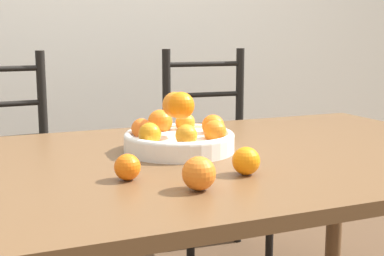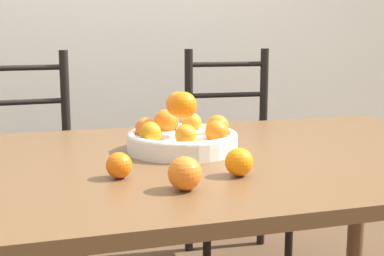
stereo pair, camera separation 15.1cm
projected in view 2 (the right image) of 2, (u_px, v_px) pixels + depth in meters
The scene contains 7 objects.
dining_table at pixel (205, 181), 1.58m from camera, with size 1.85×1.08×0.72m.
fruit_bowl at pixel (182, 134), 1.62m from camera, with size 0.34×0.34×0.18m.
orange_loose_0 at pixel (119, 165), 1.32m from camera, with size 0.07×0.07×0.07m.
orange_loose_1 at pixel (185, 173), 1.21m from camera, with size 0.08×0.08×0.08m.
orange_loose_2 at pixel (239, 162), 1.34m from camera, with size 0.07×0.07×0.07m.
chair_left at pixel (26, 176), 2.24m from camera, with size 0.44×0.43×1.00m.
chair_right at pixel (234, 161), 2.51m from camera, with size 0.45×0.43×1.00m.
Camera 2 is at (-0.48, -1.45, 1.07)m, focal length 50.00 mm.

